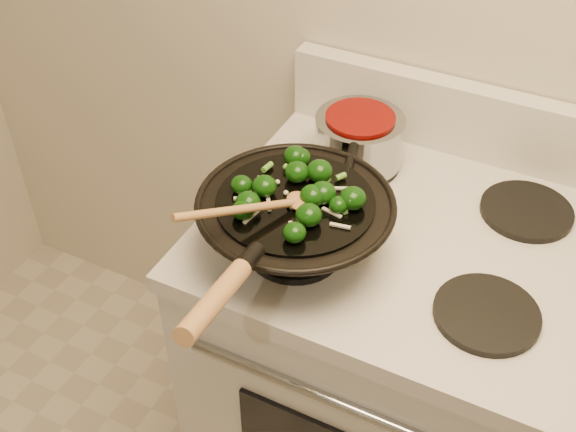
% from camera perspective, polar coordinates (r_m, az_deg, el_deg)
% --- Properties ---
extents(stove, '(0.78, 0.67, 1.08)m').
position_cam_1_polar(stove, '(1.73, 8.23, -12.26)').
color(stove, silver).
rests_on(stove, ground).
extents(wok, '(0.36, 0.59, 0.21)m').
position_cam_1_polar(wok, '(1.29, 0.51, -0.52)').
color(wok, black).
rests_on(wok, stove).
extents(stirfry, '(0.23, 0.23, 0.04)m').
position_cam_1_polar(stirfry, '(1.26, 0.84, 2.08)').
color(stirfry, '#0C3307').
rests_on(stirfry, wok).
extents(wooden_spoon, '(0.17, 0.23, 0.08)m').
position_cam_1_polar(wooden_spoon, '(1.21, -1.76, 0.81)').
color(wooden_spoon, '#AE7A45').
rests_on(wooden_spoon, wok).
extents(saucepan, '(0.18, 0.29, 0.11)m').
position_cam_1_polar(saucepan, '(1.51, 5.61, 6.08)').
color(saucepan, '#919499').
rests_on(saucepan, stove).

